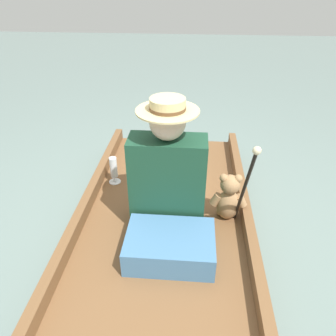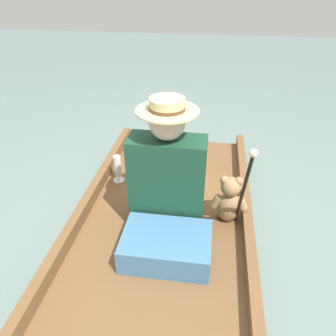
{
  "view_description": "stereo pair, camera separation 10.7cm",
  "coord_description": "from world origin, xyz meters",
  "px_view_note": "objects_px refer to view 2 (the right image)",
  "views": [
    {
      "loc": [
        0.17,
        -1.65,
        1.62
      ],
      "look_at": [
        0.03,
        0.07,
        0.55
      ],
      "focal_mm": 35.0,
      "sensor_mm": 36.0,
      "label": 1
    },
    {
      "loc": [
        0.27,
        -1.64,
        1.62
      ],
      "look_at": [
        0.03,
        0.07,
        0.55
      ],
      "focal_mm": 35.0,
      "sensor_mm": 36.0,
      "label": 2
    }
  ],
  "objects_px": {
    "wine_glass": "(118,167)",
    "walking_cane": "(245,185)",
    "seated_person": "(169,176)",
    "teddy_bear": "(229,200)"
  },
  "relations": [
    {
      "from": "wine_glass",
      "to": "teddy_bear",
      "type": "bearing_deg",
      "value": -23.0
    },
    {
      "from": "wine_glass",
      "to": "walking_cane",
      "type": "bearing_deg",
      "value": -31.96
    },
    {
      "from": "wine_glass",
      "to": "seated_person",
      "type": "bearing_deg",
      "value": -37.26
    },
    {
      "from": "teddy_bear",
      "to": "walking_cane",
      "type": "distance_m",
      "value": 0.34
    },
    {
      "from": "seated_person",
      "to": "teddy_bear",
      "type": "height_order",
      "value": "seated_person"
    },
    {
      "from": "seated_person",
      "to": "walking_cane",
      "type": "bearing_deg",
      "value": -17.52
    },
    {
      "from": "walking_cane",
      "to": "wine_glass",
      "type": "bearing_deg",
      "value": 148.04
    },
    {
      "from": "seated_person",
      "to": "teddy_bear",
      "type": "xyz_separation_m",
      "value": [
        0.4,
        -0.01,
        -0.15
      ]
    },
    {
      "from": "seated_person",
      "to": "teddy_bear",
      "type": "bearing_deg",
      "value": 6.25
    },
    {
      "from": "walking_cane",
      "to": "seated_person",
      "type": "bearing_deg",
      "value": 154.08
    }
  ]
}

